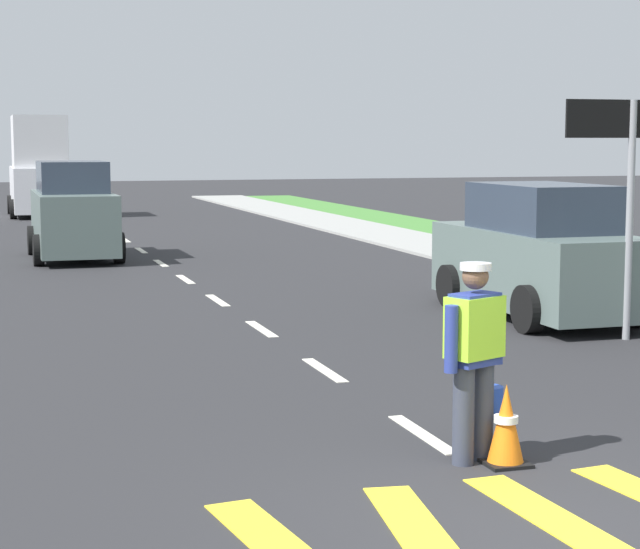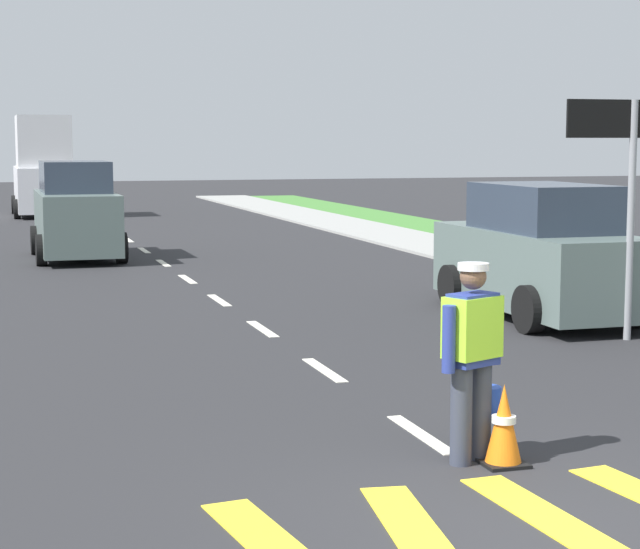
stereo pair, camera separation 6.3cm
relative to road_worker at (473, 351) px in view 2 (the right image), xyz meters
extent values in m
plane|color=#28282B|center=(-0.09, 19.20, -0.93)|extent=(96.00, 96.00, 0.00)
cube|color=yellow|center=(-2.09, -1.43, -0.92)|extent=(0.60, 1.93, 0.01)
cube|color=yellow|center=(-1.09, -1.43, -0.92)|extent=(0.61, 1.93, 0.01)
cube|color=yellow|center=(-0.09, -1.43, -0.92)|extent=(0.46, 1.92, 0.01)
cube|color=silver|center=(-0.09, 0.90, -0.93)|extent=(0.14, 1.40, 0.01)
cube|color=silver|center=(-0.09, 3.90, -0.93)|extent=(0.14, 1.40, 0.01)
cube|color=silver|center=(-0.09, 6.90, -0.93)|extent=(0.14, 1.40, 0.01)
cube|color=silver|center=(-0.09, 9.90, -0.93)|extent=(0.14, 1.40, 0.01)
cube|color=silver|center=(-0.09, 12.90, -0.93)|extent=(0.14, 1.40, 0.01)
cube|color=silver|center=(-0.09, 15.90, -0.93)|extent=(0.14, 1.40, 0.01)
cube|color=silver|center=(-0.09, 18.90, -0.93)|extent=(0.14, 1.40, 0.01)
cube|color=silver|center=(-0.09, 21.90, -0.93)|extent=(0.14, 1.40, 0.01)
cube|color=silver|center=(-0.09, 24.90, -0.93)|extent=(0.14, 1.40, 0.01)
cube|color=silver|center=(-0.09, 27.90, -0.93)|extent=(0.14, 1.40, 0.01)
cube|color=silver|center=(-0.09, 30.90, -0.93)|extent=(0.14, 1.40, 0.01)
cube|color=silver|center=(-0.09, 33.90, -0.93)|extent=(0.14, 1.40, 0.01)
cube|color=silver|center=(-0.09, 36.90, -0.93)|extent=(0.14, 1.40, 0.01)
cube|color=silver|center=(-0.09, 39.90, -0.93)|extent=(0.14, 1.40, 0.01)
cube|color=silver|center=(-0.09, 42.90, -0.93)|extent=(0.14, 1.40, 0.01)
cube|color=silver|center=(-0.09, 45.90, -0.93)|extent=(0.14, 1.40, 0.01)
cylinder|color=#383D4C|center=(-0.13, -0.06, -0.52)|extent=(0.18, 0.18, 0.82)
cylinder|color=#383D4C|center=(0.09, 0.03, -0.52)|extent=(0.18, 0.18, 0.82)
cube|color=navy|center=(-0.02, -0.02, 0.19)|extent=(0.46, 0.38, 0.60)
cube|color=#A5EA33|center=(-0.02, -0.02, 0.21)|extent=(0.53, 0.44, 0.51)
cylinder|color=navy|center=(-0.28, -0.13, 0.14)|extent=(0.11, 0.11, 0.55)
cylinder|color=navy|center=(0.24, 0.09, 0.14)|extent=(0.11, 0.11, 0.55)
sphere|color=brown|center=(-0.02, -0.02, 0.63)|extent=(0.22, 0.22, 0.22)
cylinder|color=silver|center=(-0.02, -0.02, 0.71)|extent=(0.26, 0.26, 0.06)
cylinder|color=#2347B7|center=(0.22, 0.19, -0.48)|extent=(0.26, 0.26, 0.26)
cylinder|color=gray|center=(4.41, 4.67, 0.67)|extent=(0.10, 0.10, 3.20)
cube|color=white|center=(4.01, 4.70, 2.02)|extent=(1.10, 0.05, 0.44)
cube|color=black|center=(4.01, 4.69, 2.02)|extent=(1.16, 0.04, 0.50)
cube|color=black|center=(0.20, -0.18, -0.92)|extent=(0.36, 0.36, 0.03)
cone|color=orange|center=(0.20, -0.18, -0.58)|extent=(0.30, 0.30, 0.65)
cylinder|color=white|center=(0.20, -0.18, -0.54)|extent=(0.20, 0.20, 0.06)
cube|color=silver|center=(-1.72, 32.79, 0.03)|extent=(1.90, 4.60, 1.56)
cube|color=#2D3847|center=(-1.72, 33.60, 1.16)|extent=(1.67, 1.61, 0.70)
cube|color=silver|center=(-1.72, 31.99, 1.71)|extent=(1.80, 2.53, 1.80)
cylinder|color=black|center=(-0.75, 31.36, -0.59)|extent=(0.22, 0.68, 0.68)
cylinder|color=black|center=(-2.69, 31.36, -0.59)|extent=(0.22, 0.68, 0.68)
cylinder|color=black|center=(-0.75, 34.22, -0.59)|extent=(0.22, 0.68, 0.68)
cylinder|color=black|center=(-2.69, 34.22, -0.59)|extent=(0.22, 0.68, 0.68)
cube|color=slate|center=(4.21, 6.83, -0.18)|extent=(1.65, 4.31, 1.14)
cube|color=#2D3847|center=(4.21, 6.72, 0.74)|extent=(1.45, 2.37, 0.70)
cylinder|color=black|center=(3.37, 8.16, -0.59)|extent=(0.22, 0.68, 0.68)
cylinder|color=black|center=(5.06, 8.16, -0.59)|extent=(0.22, 0.68, 0.68)
cylinder|color=black|center=(3.37, 5.49, -0.59)|extent=(0.22, 0.68, 0.68)
cylinder|color=black|center=(5.06, 5.49, -0.59)|extent=(0.22, 0.68, 0.68)
cube|color=slate|center=(-1.81, 17.45, -0.09)|extent=(1.67, 4.07, 1.33)
cube|color=#2D3847|center=(-1.81, 17.56, 0.92)|extent=(1.47, 2.24, 0.70)
cylinder|color=black|center=(-0.95, 16.19, -0.59)|extent=(0.22, 0.68, 0.68)
cylinder|color=black|center=(-2.66, 16.19, -0.59)|extent=(0.22, 0.68, 0.68)
cylinder|color=black|center=(-0.95, 18.72, -0.59)|extent=(0.22, 0.68, 0.68)
cylinder|color=black|center=(-2.66, 18.72, -0.59)|extent=(0.22, 0.68, 0.68)
camera|label=1|loc=(-3.91, -8.32, 1.73)|focal=62.82mm
camera|label=2|loc=(-3.85, -8.34, 1.73)|focal=62.82mm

